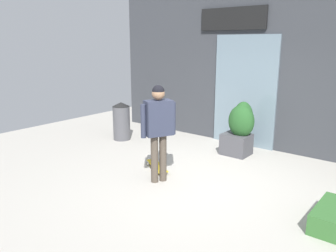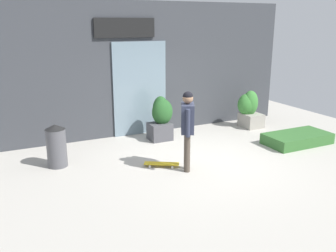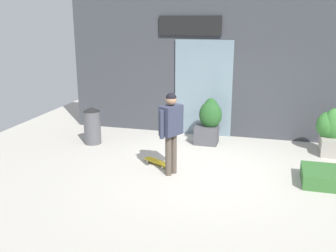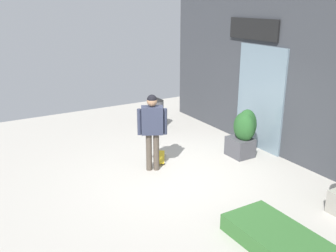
{
  "view_description": "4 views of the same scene",
  "coord_description": "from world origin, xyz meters",
  "px_view_note": "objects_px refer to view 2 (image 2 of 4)",
  "views": [
    {
      "loc": [
        3.07,
        -4.59,
        2.41
      ],
      "look_at": [
        -0.78,
        0.2,
        0.88
      ],
      "focal_mm": 36.15,
      "sensor_mm": 36.0,
      "label": 1
    },
    {
      "loc": [
        -4.16,
        -6.76,
        3.07
      ],
      "look_at": [
        -0.78,
        0.2,
        0.88
      ],
      "focal_mm": 39.34,
      "sensor_mm": 36.0,
      "label": 2
    },
    {
      "loc": [
        1.33,
        -7.63,
        3.16
      ],
      "look_at": [
        -0.78,
        0.2,
        0.88
      ],
      "focal_mm": 41.82,
      "sensor_mm": 36.0,
      "label": 3
    },
    {
      "loc": [
        6.22,
        -3.92,
        3.58
      ],
      "look_at": [
        -0.78,
        0.2,
        0.88
      ],
      "focal_mm": 40.36,
      "sensor_mm": 36.0,
      "label": 4
    }
  ],
  "objects_px": {
    "skateboarder": "(187,123)",
    "trash_bin": "(56,146)",
    "planter_box_left": "(249,109)",
    "skateboard": "(162,164)",
    "planter_box_right": "(161,117)"
  },
  "relations": [
    {
      "from": "planter_box_left",
      "to": "trash_bin",
      "type": "xyz_separation_m",
      "value": [
        -5.79,
        -0.74,
        -0.08
      ]
    },
    {
      "from": "skateboarder",
      "to": "planter_box_right",
      "type": "height_order",
      "value": "skateboarder"
    },
    {
      "from": "skateboard",
      "to": "planter_box_right",
      "type": "relative_size",
      "value": 0.65
    },
    {
      "from": "planter_box_left",
      "to": "trash_bin",
      "type": "height_order",
      "value": "planter_box_left"
    },
    {
      "from": "skateboarder",
      "to": "skateboard",
      "type": "relative_size",
      "value": 2.26
    },
    {
      "from": "trash_bin",
      "to": "planter_box_left",
      "type": "bearing_deg",
      "value": 7.31
    },
    {
      "from": "skateboarder",
      "to": "trash_bin",
      "type": "bearing_deg",
      "value": -3.33
    },
    {
      "from": "planter_box_right",
      "to": "trash_bin",
      "type": "bearing_deg",
      "value": -164.69
    },
    {
      "from": "skateboarder",
      "to": "planter_box_left",
      "type": "bearing_deg",
      "value": -119.65
    },
    {
      "from": "skateboarder",
      "to": "skateboard",
      "type": "xyz_separation_m",
      "value": [
        -0.4,
        0.42,
        -1.0
      ]
    },
    {
      "from": "skateboarder",
      "to": "trash_bin",
      "type": "xyz_separation_m",
      "value": [
        -2.46,
        1.44,
        -0.58
      ]
    },
    {
      "from": "planter_box_right",
      "to": "trash_bin",
      "type": "relative_size",
      "value": 1.22
    },
    {
      "from": "skateboarder",
      "to": "planter_box_right",
      "type": "xyz_separation_m",
      "value": [
        0.43,
        2.23,
        -0.44
      ]
    },
    {
      "from": "skateboard",
      "to": "trash_bin",
      "type": "bearing_deg",
      "value": 4.35
    },
    {
      "from": "skateboard",
      "to": "trash_bin",
      "type": "height_order",
      "value": "trash_bin"
    }
  ]
}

